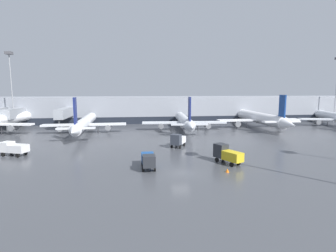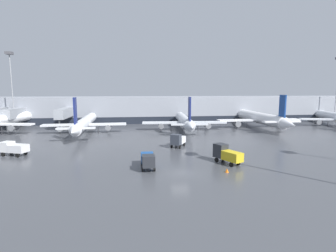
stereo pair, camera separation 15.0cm
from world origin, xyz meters
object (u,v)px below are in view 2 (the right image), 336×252
Objects in this scene: parked_jet_1 at (259,118)px; traffic_cone_0 at (227,170)px; service_truck_1 at (227,154)px; parked_jet_4 at (184,121)px; service_truck_3 at (148,159)px; apron_light_mast_2 at (10,70)px; parked_jet_0 at (85,123)px; service_truck_0 at (178,140)px; service_truck_2 at (14,148)px.

parked_jet_1 is 67.73× the size of traffic_cone_0.
parked_jet_1 is at bearing -59.01° from service_truck_1.
parked_jet_1 reaches higher than parked_jet_4.
service_truck_3 reaches higher than traffic_cone_0.
apron_light_mast_2 reaches higher than service_truck_3.
service_truck_3 is at bearing -157.75° from parked_jet_0.
service_truck_1 is 68.92m from apron_light_mast_2.
parked_jet_4 is at bearing 96.07° from parked_jet_1.
apron_light_mast_2 is (-37.77, 45.70, 15.89)m from service_truck_3.
parked_jet_4 is 57.38× the size of traffic_cone_0.
parked_jet_4 is at bearing 160.48° from service_truck_3.
service_truck_2 is at bearing -53.85° from service_truck_0.
parked_jet_0 reaches higher than traffic_cone_0.
service_truck_1 is at bearing 71.54° from traffic_cone_0.
service_truck_1 reaches higher than service_truck_0.
apron_light_mast_2 reaches higher than traffic_cone_0.
service_truck_2 is at bearing 159.10° from parked_jet_0.
apron_light_mast_2 is (-50.02, 9.78, 14.56)m from parked_jet_4.
parked_jet_4 is 39.29m from traffic_cone_0.
parked_jet_4 is 6.20× the size of service_truck_2.
parked_jet_1 reaches higher than service_truck_1.
service_truck_0 is at bearing -153.96° from service_truck_2.
service_truck_0 is 17.58m from traffic_cone_0.
apron_light_mast_2 is (-44.47, 31.95, 15.75)m from service_truck_0.
service_truck_1 is 36.69m from service_truck_2.
service_truck_1 reaches higher than service_truck_3.
parked_jet_0 is 29.57m from service_truck_0.
parked_jet_0 is 24.53m from service_truck_2.
service_truck_2 is at bearing -67.32° from apron_light_mast_2.
parked_jet_4 reaches higher than service_truck_0.
parked_jet_4 is 53.00m from apron_light_mast_2.
service_truck_2 is (-35.32, -25.39, -1.28)m from parked_jet_4.
service_truck_0 is at bearing -134.34° from parked_jet_0.
parked_jet_0 is 29.43m from apron_light_mast_2.
traffic_cone_0 is 71.11m from apron_light_mast_2.
service_truck_1 is 0.23× the size of apron_light_mast_2.
service_truck_3 is (-6.70, -13.75, -0.14)m from service_truck_0.
parked_jet_1 is (51.23, 4.79, 0.04)m from parked_jet_0.
traffic_cone_0 is (-25.21, -41.75, -2.60)m from parked_jet_1.
service_truck_2 is (-35.46, 9.41, -0.14)m from service_truck_1.
apron_light_mast_2 reaches higher than service_truck_1.
apron_light_mast_2 reaches higher than parked_jet_4.
service_truck_0 is at bearing -35.70° from apron_light_mast_2.
parked_jet_1 is at bearing 160.01° from service_truck_0.
service_truck_0 is (21.79, -19.94, -1.35)m from parked_jet_0.
parked_jet_0 is 64.69× the size of traffic_cone_0.
service_truck_2 reaches higher than service_truck_3.
parked_jet_1 is at bearing -5.58° from apron_light_mast_2.
parked_jet_4 is 1.41× the size of apron_light_mast_2.
parked_jet_4 is 6.22× the size of service_truck_3.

